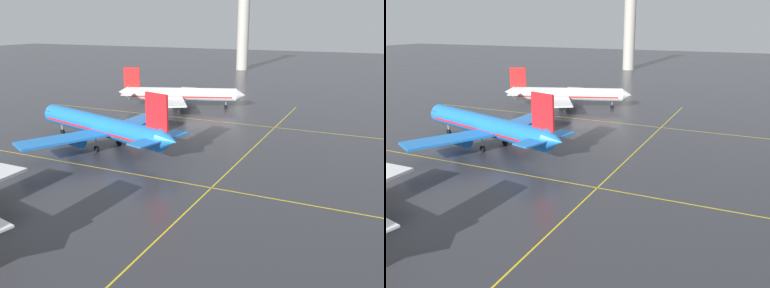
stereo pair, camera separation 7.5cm
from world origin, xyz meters
The scene contains 4 objects.
airliner_second_row centered at (-24.15, 42.12, 3.78)m, with size 35.10×29.92×11.08m.
airliner_third_row centered at (-26.80, 78.18, 3.45)m, with size 31.61×27.05×10.11m.
taxiway_markings centered at (0.00, 33.15, 0.00)m, with size 116.84×116.00×0.01m.
control_tower centered at (-39.06, 166.65, 23.79)m, with size 8.82×8.82×41.33m.
Camera 1 is at (18.43, -13.14, 21.18)m, focal length 37.88 mm.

